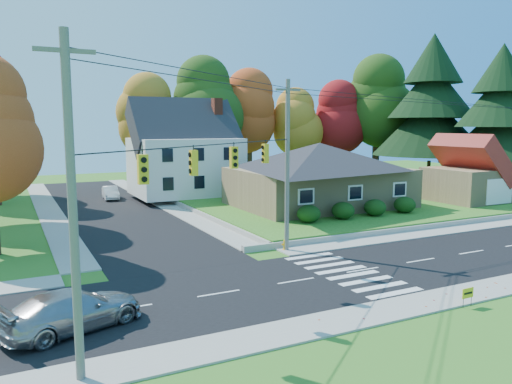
% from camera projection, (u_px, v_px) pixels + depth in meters
% --- Properties ---
extents(ground, '(120.00, 120.00, 0.00)m').
position_uv_depth(ground, '(363.00, 270.00, 25.64)').
color(ground, '#3D7923').
extents(road_main, '(90.00, 8.00, 0.02)m').
position_uv_depth(road_main, '(363.00, 270.00, 25.63)').
color(road_main, black).
rests_on(road_main, ground).
extents(road_cross, '(8.00, 44.00, 0.02)m').
position_uv_depth(road_cross, '(109.00, 207.00, 45.08)').
color(road_cross, black).
rests_on(road_cross, ground).
extents(sidewalk_north, '(90.00, 2.00, 0.08)m').
position_uv_depth(sidewalk_north, '(310.00, 248.00, 30.05)').
color(sidewalk_north, '#9C9A90').
rests_on(sidewalk_north, ground).
extents(sidewalk_south, '(90.00, 2.00, 0.08)m').
position_uv_depth(sidewalk_south, '(438.00, 300.00, 21.20)').
color(sidewalk_south, '#9C9A90').
rests_on(sidewalk_south, ground).
extents(lawn, '(30.00, 30.00, 0.50)m').
position_uv_depth(lawn, '(332.00, 197.00, 49.98)').
color(lawn, '#3D7923').
rests_on(lawn, ground).
extents(ranch_house, '(14.60, 10.60, 5.40)m').
position_uv_depth(ranch_house, '(319.00, 173.00, 42.92)').
color(ranch_house, tan).
rests_on(ranch_house, lawn).
extents(colonial_house, '(10.40, 8.40, 9.60)m').
position_uv_depth(colonial_house, '(185.00, 153.00, 49.82)').
color(colonial_house, silver).
rests_on(colonial_house, lawn).
extents(garage, '(7.30, 6.30, 4.60)m').
position_uv_depth(garage, '(471.00, 175.00, 45.67)').
color(garage, tan).
rests_on(garage, lawn).
extents(hedge_row, '(10.70, 1.70, 1.27)m').
position_uv_depth(hedge_row, '(359.00, 209.00, 37.50)').
color(hedge_row, '#163A10').
rests_on(hedge_row, lawn).
extents(traffic_infrastructure, '(38.10, 10.66, 10.00)m').
position_uv_depth(traffic_infrastructure, '(347.00, 169.00, 26.08)').
color(traffic_infrastructure, '#666059').
rests_on(traffic_infrastructure, ground).
extents(tree_lot_0, '(6.72, 6.72, 12.51)m').
position_uv_depth(tree_lot_0, '(149.00, 116.00, 53.72)').
color(tree_lot_0, '#3F2A19').
rests_on(tree_lot_0, lawn).
extents(tree_lot_1, '(7.84, 7.84, 14.60)m').
position_uv_depth(tree_lot_1, '(204.00, 105.00, 55.34)').
color(tree_lot_1, '#3F2A19').
rests_on(tree_lot_1, lawn).
extents(tree_lot_2, '(7.28, 7.28, 13.56)m').
position_uv_depth(tree_lot_2, '(249.00, 112.00, 58.98)').
color(tree_lot_2, '#3F2A19').
rests_on(tree_lot_2, lawn).
extents(tree_lot_3, '(6.16, 6.16, 11.47)m').
position_uv_depth(tree_lot_3, '(296.00, 123.00, 60.95)').
color(tree_lot_3, '#3F2A19').
rests_on(tree_lot_3, lawn).
extents(tree_lot_4, '(6.72, 6.72, 12.51)m').
position_uv_depth(tree_lot_4, '(341.00, 118.00, 62.65)').
color(tree_lot_4, '#3F2A19').
rests_on(tree_lot_4, lawn).
extents(tree_lot_5, '(8.40, 8.40, 15.64)m').
position_uv_depth(tree_lot_5, '(377.00, 102.00, 62.40)').
color(tree_lot_5, '#3F2A19').
rests_on(tree_lot_5, lawn).
extents(conifer_east_a, '(12.80, 12.80, 16.96)m').
position_uv_depth(conifer_east_a, '(432.00, 107.00, 55.89)').
color(conifer_east_a, '#3F2A19').
rests_on(conifer_east_a, lawn).
extents(conifer_east_b, '(11.20, 11.20, 14.84)m').
position_uv_depth(conifer_east_b, '(500.00, 116.00, 49.40)').
color(conifer_east_b, '#3F2A19').
rests_on(conifer_east_b, lawn).
extents(silver_sedan, '(5.52, 3.68, 1.49)m').
position_uv_depth(silver_sedan, '(73.00, 310.00, 18.08)').
color(silver_sedan, '#9F9FA1').
rests_on(silver_sedan, road_main).
extents(white_car, '(1.63, 3.97, 1.28)m').
position_uv_depth(white_car, '(111.00, 193.00, 49.96)').
color(white_car, silver).
rests_on(white_car, road_cross).
extents(fire_hydrant, '(0.40, 0.31, 0.69)m').
position_uv_depth(fire_hydrant, '(285.00, 245.00, 29.58)').
color(fire_hydrant, orange).
rests_on(fire_hydrant, ground).
extents(yard_sign, '(0.64, 0.04, 0.80)m').
position_uv_depth(yard_sign, '(468.00, 293.00, 20.42)').
color(yard_sign, black).
rests_on(yard_sign, ground).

